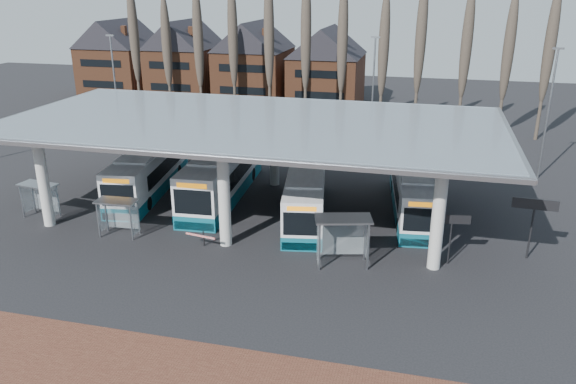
% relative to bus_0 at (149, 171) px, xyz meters
% --- Properties ---
extents(ground, '(140.00, 140.00, 0.00)m').
position_rel_bus_0_xyz_m(ground, '(8.70, -9.95, -1.56)').
color(ground, black).
rests_on(ground, ground).
extents(station_canopy, '(32.00, 16.00, 6.34)m').
position_rel_bus_0_xyz_m(station_canopy, '(8.70, -1.95, 4.13)').
color(station_canopy, beige).
rests_on(station_canopy, ground).
extents(poplar_row, '(45.10, 1.10, 14.50)m').
position_rel_bus_0_xyz_m(poplar_row, '(8.70, 23.05, 7.22)').
color(poplar_row, '#473D33').
rests_on(poplar_row, ground).
extents(townhouse_row, '(36.80, 10.30, 12.25)m').
position_rel_bus_0_xyz_m(townhouse_row, '(-7.05, 34.05, 4.38)').
color(townhouse_row, brown).
rests_on(townhouse_row, ground).
extents(lamp_post_a, '(0.80, 0.16, 10.17)m').
position_rel_bus_0_xyz_m(lamp_post_a, '(-9.30, 12.05, 3.78)').
color(lamp_post_a, slate).
rests_on(lamp_post_a, ground).
extents(lamp_post_b, '(0.80, 0.16, 10.17)m').
position_rel_bus_0_xyz_m(lamp_post_b, '(14.70, 16.05, 3.78)').
color(lamp_post_b, slate).
rests_on(lamp_post_b, ground).
extents(lamp_post_c, '(0.80, 0.16, 10.17)m').
position_rel_bus_0_xyz_m(lamp_post_c, '(28.70, 10.05, 3.78)').
color(lamp_post_c, slate).
rests_on(lamp_post_c, ground).
extents(bus_0, '(4.18, 12.12, 3.30)m').
position_rel_bus_0_xyz_m(bus_0, '(0.00, 0.00, 0.00)').
color(bus_0, white).
rests_on(bus_0, ground).
extents(bus_1, '(3.59, 13.04, 3.58)m').
position_rel_bus_0_xyz_m(bus_1, '(5.72, 0.27, 0.13)').
color(bus_1, white).
rests_on(bus_1, ground).
extents(bus_2, '(4.29, 11.55, 3.14)m').
position_rel_bus_0_xyz_m(bus_2, '(12.30, -1.69, -0.08)').
color(bus_2, white).
rests_on(bus_2, ground).
extents(bus_3, '(3.84, 11.82, 3.23)m').
position_rel_bus_0_xyz_m(bus_3, '(19.23, 0.64, -0.04)').
color(bus_3, white).
rests_on(bus_3, ground).
extents(shelter_0, '(2.64, 1.57, 2.31)m').
position_rel_bus_0_xyz_m(shelter_0, '(-4.61, -6.30, 0.13)').
color(shelter_0, gray).
rests_on(shelter_0, ground).
extents(shelter_1, '(2.56, 1.39, 2.32)m').
position_rel_bus_0_xyz_m(shelter_1, '(1.90, -7.69, 0.13)').
color(shelter_1, gray).
rests_on(shelter_1, ground).
extents(shelter_2, '(3.32, 2.23, 2.82)m').
position_rel_bus_0_xyz_m(shelter_2, '(15.76, -8.21, 0.49)').
color(shelter_2, gray).
rests_on(shelter_2, ground).
extents(info_sign_0, '(1.95, 0.47, 2.92)m').
position_rel_bus_0_xyz_m(info_sign_0, '(21.47, -6.82, 0.89)').
color(info_sign_0, black).
rests_on(info_sign_0, ground).
extents(info_sign_1, '(2.41, 0.27, 3.58)m').
position_rel_bus_0_xyz_m(info_sign_1, '(25.83, -5.01, 1.45)').
color(info_sign_1, black).
rests_on(info_sign_1, ground).
extents(barrier, '(1.93, 0.68, 0.97)m').
position_rel_bus_0_xyz_m(barrier, '(7.49, -8.29, -0.80)').
color(barrier, black).
rests_on(barrier, ground).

